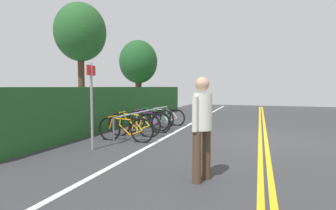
# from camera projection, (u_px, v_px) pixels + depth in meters

# --- Properties ---
(ground_plane) EXTENTS (30.48, 11.72, 0.05)m
(ground_plane) POSITION_uv_depth(u_px,v_px,m) (263.00, 141.00, 7.84)
(ground_plane) COLOR #353538
(centre_line_yellow_inner) EXTENTS (27.43, 0.10, 0.00)m
(centre_line_yellow_inner) POSITION_uv_depth(u_px,v_px,m) (266.00, 140.00, 7.81)
(centre_line_yellow_inner) COLOR gold
(centre_line_yellow_inner) RESTS_ON ground_plane
(centre_line_yellow_outer) EXTENTS (27.43, 0.10, 0.00)m
(centre_line_yellow_outer) POSITION_uv_depth(u_px,v_px,m) (260.00, 140.00, 7.86)
(centre_line_yellow_outer) COLOR gold
(centre_line_yellow_outer) RESTS_ON ground_plane
(bike_lane_stripe_white) EXTENTS (27.43, 0.12, 0.00)m
(bike_lane_stripe_white) POSITION_uv_depth(u_px,v_px,m) (170.00, 135.00, 8.72)
(bike_lane_stripe_white) COLOR white
(bike_lane_stripe_white) RESTS_ON ground_plane
(bike_rack) EXTENTS (4.46, 0.05, 0.73)m
(bike_rack) POSITION_uv_depth(u_px,v_px,m) (146.00, 116.00, 9.35)
(bike_rack) COLOR #9EA0A5
(bike_rack) RESTS_ON ground_plane
(bicycle_0) EXTENTS (0.46, 1.73, 0.73)m
(bicycle_0) POSITION_uv_depth(u_px,v_px,m) (125.00, 129.00, 7.65)
(bicycle_0) COLOR black
(bicycle_0) RESTS_ON ground_plane
(bicycle_1) EXTENTS (0.46, 1.74, 0.78)m
(bicycle_1) POSITION_uv_depth(u_px,v_px,m) (134.00, 125.00, 8.44)
(bicycle_1) COLOR black
(bicycle_1) RESTS_ON ground_plane
(bicycle_2) EXTENTS (0.49, 1.72, 0.72)m
(bicycle_2) POSITION_uv_depth(u_px,v_px,m) (146.00, 123.00, 9.09)
(bicycle_2) COLOR black
(bicycle_2) RESTS_ON ground_plane
(bicycle_3) EXTENTS (0.46, 1.68, 0.74)m
(bicycle_3) POSITION_uv_depth(u_px,v_px,m) (148.00, 120.00, 9.70)
(bicycle_3) COLOR black
(bicycle_3) RESTS_ON ground_plane
(bicycle_4) EXTENTS (0.58, 1.72, 0.74)m
(bicycle_4) POSITION_uv_depth(u_px,v_px,m) (154.00, 118.00, 10.34)
(bicycle_4) COLOR black
(bicycle_4) RESTS_ON ground_plane
(bicycle_5) EXTENTS (0.48, 1.72, 0.71)m
(bicycle_5) POSITION_uv_depth(u_px,v_px,m) (165.00, 117.00, 10.94)
(bicycle_5) COLOR black
(bicycle_5) RESTS_ON ground_plane
(pedestrian) EXTENTS (0.46, 0.32, 1.69)m
(pedestrian) POSITION_uv_depth(u_px,v_px,m) (202.00, 122.00, 4.38)
(pedestrian) COLOR #4C3826
(pedestrian) RESTS_ON ground_plane
(sign_post_near) EXTENTS (0.36, 0.06, 2.10)m
(sign_post_near) POSITION_uv_depth(u_px,v_px,m) (92.00, 97.00, 6.59)
(sign_post_near) COLOR gray
(sign_post_near) RESTS_ON ground_plane
(hedge_backdrop) EXTENTS (13.41, 1.29, 1.52)m
(hedge_backdrop) POSITION_uv_depth(u_px,v_px,m) (117.00, 105.00, 11.37)
(hedge_backdrop) COLOR #235626
(hedge_backdrop) RESTS_ON ground_plane
(tree_mid) EXTENTS (2.04, 2.04, 4.86)m
(tree_mid) POSITION_uv_depth(u_px,v_px,m) (80.00, 33.00, 10.89)
(tree_mid) COLOR #473323
(tree_mid) RESTS_ON ground_plane
(tree_far_right) EXTENTS (2.19, 2.19, 4.20)m
(tree_far_right) POSITION_uv_depth(u_px,v_px,m) (138.00, 62.00, 15.72)
(tree_far_right) COLOR #473323
(tree_far_right) RESTS_ON ground_plane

